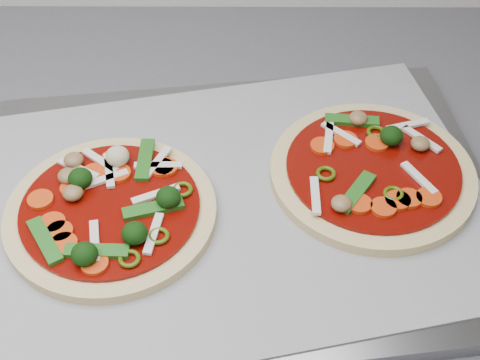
{
  "coord_description": "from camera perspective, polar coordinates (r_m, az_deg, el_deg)",
  "views": [
    {
      "loc": [
        -0.1,
        0.77,
        1.41
      ],
      "look_at": [
        -0.11,
        1.23,
        0.93
      ],
      "focal_mm": 50.0,
      "sensor_mm": 36.0,
      "label": 1
    }
  ],
  "objects": [
    {
      "name": "countertop",
      "position": [
        0.76,
        8.13,
        1.2
      ],
      "size": [
        3.6,
        0.6,
        0.04
      ],
      "primitive_type": "cube",
      "color": "#58585F",
      "rests_on": "base_cabinet"
    },
    {
      "name": "baking_tray",
      "position": [
        0.67,
        0.02,
        -2.11
      ],
      "size": [
        0.56,
        0.44,
        0.02
      ],
      "primitive_type": "cube",
      "rotation": [
        0.0,
        0.0,
        0.13
      ],
      "color": "gray",
      "rests_on": "countertop"
    },
    {
      "name": "parchment",
      "position": [
        0.66,
        0.02,
        -1.57
      ],
      "size": [
        0.55,
        0.45,
        0.0
      ],
      "primitive_type": "cube",
      "rotation": [
        0.0,
        0.0,
        0.22
      ],
      "color": "gray",
      "rests_on": "baking_tray"
    },
    {
      "name": "pizza_left",
      "position": [
        0.65,
        -11.0,
        -2.48
      ],
      "size": [
        0.28,
        0.28,
        0.03
      ],
      "rotation": [
        0.0,
        0.0,
        0.52
      ],
      "color": "#DBBB89",
      "rests_on": "parchment"
    },
    {
      "name": "pizza_right",
      "position": [
        0.69,
        11.24,
        0.81
      ],
      "size": [
        0.28,
        0.28,
        0.04
      ],
      "rotation": [
        0.0,
        0.0,
        0.52
      ],
      "color": "#DBBB89",
      "rests_on": "parchment"
    }
  ]
}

